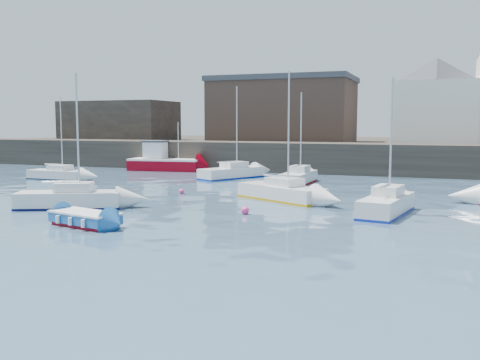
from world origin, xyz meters
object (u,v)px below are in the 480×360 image
(sailboat_e, at_px, (58,174))
(buoy_far, at_px, (182,194))
(sailboat_b, at_px, (281,192))
(sailboat_f, at_px, (299,177))
(buoy_near, at_px, (71,214))
(buoy_mid, at_px, (245,214))
(fishing_boat, at_px, (163,161))
(blue_dinghy, at_px, (85,218))
(sailboat_c, at_px, (387,204))
(sailboat_h, at_px, (232,172))
(sailboat_a, at_px, (70,199))

(sailboat_e, xyz_separation_m, buoy_far, (14.62, -4.83, -0.47))
(sailboat_b, xyz_separation_m, sailboat_f, (-1.32, 9.88, -0.01))
(buoy_near, relative_size, buoy_mid, 0.76)
(buoy_mid, xyz_separation_m, buoy_far, (-7.14, 6.54, 0.00))
(sailboat_e, relative_size, buoy_far, 20.33)
(fishing_boat, height_order, sailboat_e, sailboat_e)
(blue_dinghy, distance_m, sailboat_e, 23.31)
(sailboat_c, relative_size, sailboat_h, 0.90)
(sailboat_b, bearing_deg, buoy_far, 175.44)
(blue_dinghy, xyz_separation_m, sailboat_b, (6.54, 11.87, 0.14))
(buoy_near, bearing_deg, buoy_far, 78.69)
(blue_dinghy, xyz_separation_m, sailboat_h, (-1.52, 23.72, 0.15))
(sailboat_f, xyz_separation_m, buoy_mid, (0.93, -15.81, -0.53))
(sailboat_a, distance_m, sailboat_f, 19.82)
(sailboat_e, relative_size, buoy_mid, 15.92)
(fishing_boat, distance_m, sailboat_c, 31.91)
(blue_dinghy, xyz_separation_m, sailboat_f, (5.22, 21.74, 0.14))
(fishing_boat, height_order, sailboat_b, sailboat_b)
(fishing_boat, bearing_deg, sailboat_c, -39.27)
(sailboat_e, bearing_deg, sailboat_h, 24.47)
(sailboat_b, height_order, buoy_far, sailboat_b)
(fishing_boat, relative_size, sailboat_h, 0.96)
(sailboat_c, bearing_deg, buoy_near, -160.43)
(buoy_near, distance_m, buoy_mid, 9.65)
(sailboat_h, bearing_deg, sailboat_c, -45.36)
(blue_dinghy, xyz_separation_m, fishing_boat, (-11.24, 28.74, 0.59))
(buoy_mid, bearing_deg, sailboat_a, -171.22)
(sailboat_h, bearing_deg, sailboat_b, -55.81)
(fishing_boat, relative_size, sailboat_c, 1.07)
(sailboat_a, bearing_deg, buoy_far, 68.30)
(sailboat_a, xyz_separation_m, sailboat_c, (17.70, 4.22, 0.02))
(sailboat_c, xyz_separation_m, sailboat_h, (-14.98, 15.17, -0.03))
(blue_dinghy, height_order, buoy_near, blue_dinghy)
(sailboat_c, bearing_deg, sailboat_b, 154.41)
(sailboat_a, relative_size, buoy_mid, 17.29)
(sailboat_a, xyz_separation_m, buoy_near, (1.29, -1.61, -0.55))
(sailboat_b, bearing_deg, blue_dinghy, -118.84)
(sailboat_b, xyz_separation_m, sailboat_c, (6.93, -3.32, 0.03))
(sailboat_e, distance_m, sailboat_h, 15.49)
(sailboat_f, bearing_deg, sailboat_e, -167.96)
(fishing_boat, relative_size, sailboat_b, 0.96)
(sailboat_f, xyz_separation_m, buoy_near, (-8.17, -19.03, -0.53))
(sailboat_e, bearing_deg, sailboat_b, -13.78)
(sailboat_c, relative_size, buoy_far, 20.97)
(sailboat_a, distance_m, sailboat_b, 13.15)
(sailboat_a, bearing_deg, sailboat_b, 34.99)
(sailboat_e, bearing_deg, buoy_far, -18.29)
(buoy_near, bearing_deg, sailboat_b, 43.98)
(sailboat_h, distance_m, buoy_mid, 19.37)
(sailboat_b, bearing_deg, sailboat_h, 124.19)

